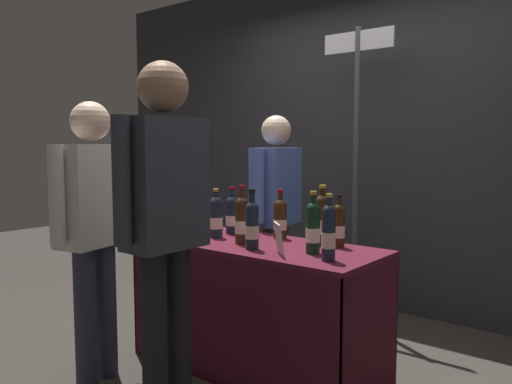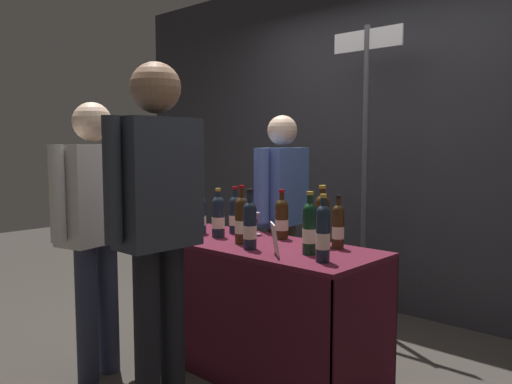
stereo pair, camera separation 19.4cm
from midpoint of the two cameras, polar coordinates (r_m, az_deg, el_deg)
The scene contains 20 objects.
ground_plane at distance 3.25m, azimuth -1.81°, elevation -19.01°, with size 12.00×12.00×0.00m, color #38332D.
back_partition at distance 4.27m, azimuth 12.03°, elevation 6.17°, with size 5.93×0.12×2.82m, color #2D2D33.
tasting_table at distance 3.07m, azimuth -1.84°, elevation -10.24°, with size 1.50×0.62×0.76m.
featured_wine_bottle at distance 3.18m, azimuth -6.22°, elevation -2.72°, with size 0.08×0.08×0.31m.
display_bottle_0 at distance 2.55m, azimuth 5.93°, elevation -4.44°, with size 0.07×0.07×0.34m.
display_bottle_1 at distance 3.31m, azimuth -4.39°, elevation -2.49°, with size 0.08×0.08×0.30m.
display_bottle_2 at distance 2.97m, azimuth -3.46°, elevation -3.07°, with size 0.08×0.08×0.34m.
display_bottle_3 at distance 2.89m, azimuth 7.32°, elevation -3.66°, with size 0.07×0.07×0.30m.
display_bottle_4 at distance 2.94m, azimuth 5.53°, elevation -2.99°, with size 0.08×0.08×0.35m.
display_bottle_5 at distance 3.33m, azimuth -8.18°, elevation -2.58°, with size 0.07×0.07×0.30m.
display_bottle_6 at distance 2.81m, azimuth -2.43°, elevation -3.61°, with size 0.08×0.08×0.33m.
display_bottle_7 at distance 3.13m, azimuth 0.93°, elevation -2.92°, with size 0.08×0.08×0.30m.
display_bottle_8 at distance 2.71m, azimuth 4.32°, elevation -3.91°, with size 0.08×0.08×0.33m.
wine_glass_near_vendor at distance 3.28m, azimuth -2.18°, elevation -3.03°, with size 0.07×0.07×0.14m.
flower_vase at distance 3.27m, azimuth -10.73°, elevation -2.97°, with size 0.10×0.10×0.40m.
brochure_stand at distance 2.68m, azimuth 0.49°, elevation -5.26°, with size 0.14×0.01×0.17m, color silver.
vendor_presenter at distance 3.64m, azimuth 0.71°, elevation -1.34°, with size 0.27×0.57×1.54m.
taster_foreground_right at distance 2.43m, azimuth -12.38°, elevation -2.11°, with size 0.24×0.55×1.72m.
taster_foreground_left at distance 2.99m, azimuth -19.46°, elevation -2.73°, with size 0.29×0.56×1.57m.
booth_signpost at distance 3.89m, azimuth 9.70°, elevation 5.14°, with size 0.56×0.04×2.20m.
Camera 1 is at (1.85, -2.31, 1.34)m, focal length 35.94 mm.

